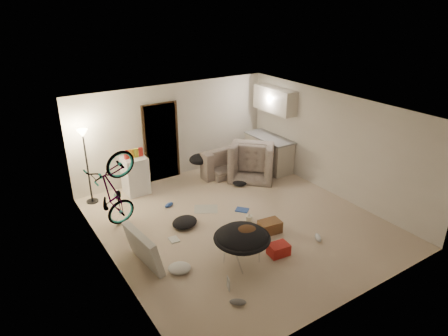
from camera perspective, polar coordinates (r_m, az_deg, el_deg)
floor at (r=8.78m, az=2.04°, el=-7.73°), size 5.50×6.00×0.02m
ceiling at (r=7.78m, az=2.30°, el=8.35°), size 5.50×6.00×0.02m
wall_back at (r=10.64m, az=-7.20°, el=5.28°), size 5.50×0.02×2.50m
wall_front at (r=6.28m, az=18.33°, el=-9.45°), size 5.50×0.02×2.50m
wall_left at (r=7.13m, az=-16.39°, el=-5.02°), size 0.02×6.00×2.50m
wall_right at (r=9.94m, az=15.33°, el=3.30°), size 0.02×6.00×2.50m
doorway at (r=10.52m, az=-9.00°, el=3.64°), size 0.85×0.10×2.04m
door_trim at (r=10.50m, az=-8.93°, el=3.59°), size 0.97×0.04×2.10m
floor_lamp at (r=9.56m, az=-19.24°, el=2.35°), size 0.28×0.28×1.81m
kitchen_counter at (r=11.35m, az=6.38°, el=2.15°), size 0.60×1.50×0.88m
counter_top at (r=11.19m, az=6.48°, el=4.34°), size 0.64×1.54×0.04m
kitchen_uppers at (r=10.98m, az=7.26°, el=9.64°), size 0.38×1.40×0.65m
sofa at (r=11.16m, az=0.73°, el=1.05°), size 1.95×0.80×0.56m
armchair at (r=10.86m, az=4.22°, el=0.86°), size 1.53×1.53×0.75m
bicycle at (r=8.60m, az=-15.28°, el=-5.67°), size 1.88×1.04×1.03m
book_asset at (r=6.94m, az=0.81°, el=-17.27°), size 0.27×0.23×0.02m
mini_fridge at (r=10.05m, az=-12.56°, el=-1.01°), size 0.56×0.56×0.94m
snack_box_0 at (r=9.80m, az=-13.75°, el=1.60°), size 0.11×0.09×0.30m
snack_box_1 at (r=9.84m, az=-13.10°, el=1.74°), size 0.10×0.08×0.30m
snack_box_2 at (r=9.87m, az=-12.45°, el=1.89°), size 0.11×0.08×0.30m
snack_box_3 at (r=9.91m, az=-11.80°, el=2.03°), size 0.11×0.08×0.30m
saucer_chair at (r=7.33m, az=2.58°, el=-10.57°), size 1.03×1.03×0.73m
hoodie at (r=7.22m, az=3.07°, el=-9.20°), size 0.48×0.40×0.22m
sofa_drape at (r=10.61m, az=-3.54°, el=1.27°), size 0.58×0.49×0.28m
tv_box at (r=7.46m, az=-11.46°, el=-11.21°), size 0.38×1.09×0.72m
drink_case_a at (r=8.42m, az=6.57°, el=-8.30°), size 0.48×0.37×0.25m
drink_case_b at (r=7.78m, az=7.80°, el=-11.45°), size 0.41×0.33×0.22m
juicer at (r=8.75m, az=3.59°, el=-7.18°), size 0.14×0.14×0.21m
newspaper at (r=9.27m, az=-2.60°, el=-5.87°), size 0.67×0.63×0.01m
book_blue at (r=9.20m, az=2.60°, el=-6.00°), size 0.34×0.35×0.03m
book_white at (r=8.23m, az=-7.17°, el=-10.10°), size 0.20×0.25×0.02m
shoe_0 at (r=9.43m, az=-7.87°, el=-5.23°), size 0.28×0.19×0.10m
shoe_3 at (r=6.70m, az=1.99°, el=-18.59°), size 0.29×0.25×0.10m
shoe_4 at (r=8.37m, az=13.28°, el=-9.65°), size 0.25×0.30×0.11m
clothes_lump_a at (r=8.62m, az=-5.63°, el=-7.71°), size 0.71×0.66×0.18m
clothes_lump_b at (r=10.39m, az=2.30°, el=-2.06°), size 0.55×0.52×0.13m
clothes_lump_c at (r=7.38m, az=-6.39°, el=-14.02°), size 0.54×0.52×0.13m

